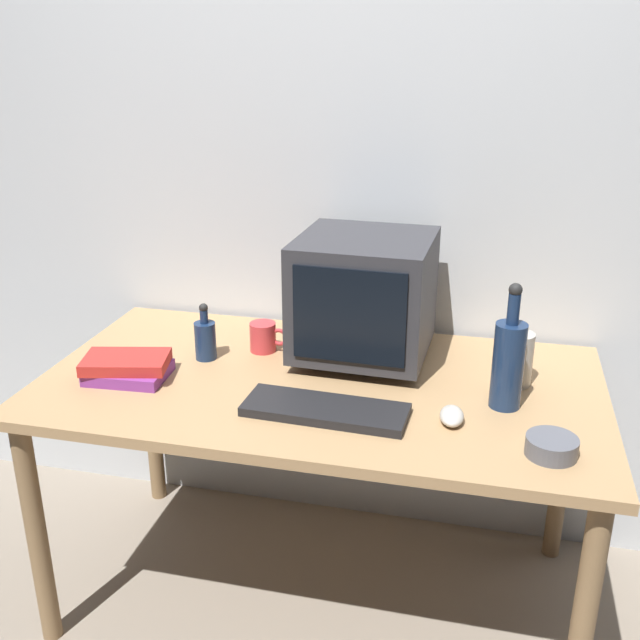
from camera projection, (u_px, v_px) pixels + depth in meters
name	position (u px, v px, depth m)	size (l,w,h in m)	color
ground_plane	(320.00, 590.00, 2.34)	(6.00, 6.00, 0.00)	gray
back_wall	(356.00, 169.00, 2.33)	(4.00, 0.08, 2.50)	silver
desk	(320.00, 406.00, 2.10)	(1.56, 0.84, 0.74)	tan
crt_monitor	(364.00, 296.00, 2.15)	(0.39, 0.40, 0.37)	#333338
keyboard	(325.00, 410.00, 1.88)	(0.42, 0.15, 0.02)	black
computer_mouse	(452.00, 416.00, 1.84)	(0.06, 0.10, 0.04)	beige
bottle_tall	(508.00, 361.00, 1.88)	(0.08, 0.08, 0.34)	navy
bottle_short	(205.00, 338.00, 2.19)	(0.06, 0.06, 0.17)	navy
book_stack	(127.00, 367.00, 2.07)	(0.26, 0.19, 0.07)	#843893
mug	(264.00, 337.00, 2.25)	(0.12, 0.08, 0.09)	#CC383D
cd_spindle	(552.00, 446.00, 1.69)	(0.12, 0.12, 0.04)	#595B66
metal_canister	(516.00, 359.00, 2.02)	(0.09, 0.09, 0.15)	#B7B2A8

